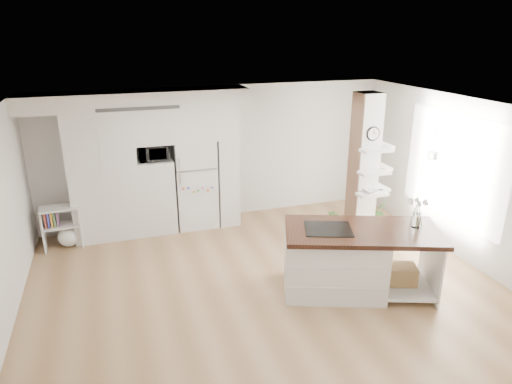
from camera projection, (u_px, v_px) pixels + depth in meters
floor at (265, 287)px, 6.96m from camera, size 7.00×6.00×0.01m
room at (266, 171)px, 6.34m from camera, size 7.04×6.04×2.72m
cabinet_wall at (144, 156)px, 8.42m from camera, size 4.00×0.71×2.70m
refrigerator at (195, 183)px, 8.91m from camera, size 0.78×0.69×1.75m
column at (369, 168)px, 8.22m from camera, size 0.69×0.90×2.70m
window at (453, 167)px, 7.75m from camera, size 0.00×2.40×2.40m
pendant_light at (369, 141)px, 6.88m from camera, size 0.12×0.12×0.10m
kitchen_island at (342, 259)px, 6.73m from camera, size 2.45×1.76×1.57m
bookshelf at (64, 230)px, 8.16m from camera, size 0.67×0.42×0.77m
floor_plant_a at (379, 211)px, 9.19m from camera, size 0.30×0.25×0.50m
floor_plant_b at (332, 223)px, 8.70m from camera, size 0.31×0.31×0.44m
microwave at (154, 153)px, 8.40m from camera, size 0.54×0.37×0.30m
shelf_plant at (377, 155)px, 8.38m from camera, size 0.27×0.23×0.30m
decor_bowl at (371, 191)px, 8.10m from camera, size 0.22×0.22×0.05m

